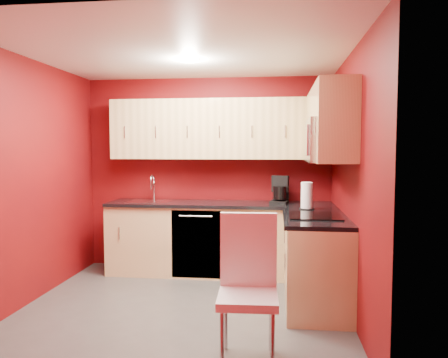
% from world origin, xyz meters
% --- Properties ---
extents(floor, '(3.20, 3.20, 0.00)m').
position_xyz_m(floor, '(0.00, 0.00, 0.00)').
color(floor, '#454240').
rests_on(floor, ground).
extents(ceiling, '(3.20, 3.20, 0.00)m').
position_xyz_m(ceiling, '(0.00, 0.00, 2.50)').
color(ceiling, white).
rests_on(ceiling, wall_back).
extents(wall_back, '(3.20, 0.00, 3.20)m').
position_xyz_m(wall_back, '(0.00, 1.50, 1.25)').
color(wall_back, '#6A0A0B').
rests_on(wall_back, floor).
extents(wall_front, '(3.20, 0.00, 3.20)m').
position_xyz_m(wall_front, '(0.00, -1.50, 1.25)').
color(wall_front, '#6A0A0B').
rests_on(wall_front, floor).
extents(wall_left, '(0.00, 3.00, 3.00)m').
position_xyz_m(wall_left, '(-1.60, 0.00, 1.25)').
color(wall_left, '#6A0A0B').
rests_on(wall_left, floor).
extents(wall_right, '(0.00, 3.00, 3.00)m').
position_xyz_m(wall_right, '(1.60, 0.00, 1.25)').
color(wall_right, '#6A0A0B').
rests_on(wall_right, floor).
extents(base_cabinets_back, '(2.80, 0.60, 0.87)m').
position_xyz_m(base_cabinets_back, '(0.20, 1.20, 0.43)').
color(base_cabinets_back, '#EAC486').
rests_on(base_cabinets_back, floor).
extents(base_cabinets_right, '(0.60, 1.30, 0.87)m').
position_xyz_m(base_cabinets_right, '(1.30, 0.25, 0.43)').
color(base_cabinets_right, '#EAC486').
rests_on(base_cabinets_right, floor).
extents(countertop_back, '(2.80, 0.63, 0.04)m').
position_xyz_m(countertop_back, '(0.20, 1.19, 0.89)').
color(countertop_back, black).
rests_on(countertop_back, base_cabinets_back).
extents(countertop_right, '(0.63, 1.27, 0.04)m').
position_xyz_m(countertop_right, '(1.29, 0.23, 0.89)').
color(countertop_right, black).
rests_on(countertop_right, base_cabinets_right).
extents(upper_cabinets_back, '(2.80, 0.35, 0.75)m').
position_xyz_m(upper_cabinets_back, '(0.20, 1.32, 1.83)').
color(upper_cabinets_back, '#DABB7B').
rests_on(upper_cabinets_back, wall_back).
extents(upper_cabinets_right, '(0.35, 1.55, 0.75)m').
position_xyz_m(upper_cabinets_right, '(1.42, 0.44, 1.89)').
color(upper_cabinets_right, '#DABB7B').
rests_on(upper_cabinets_right, wall_right).
extents(microwave, '(0.42, 0.76, 0.42)m').
position_xyz_m(microwave, '(1.39, 0.20, 1.66)').
color(microwave, silver).
rests_on(microwave, upper_cabinets_right).
extents(cooktop, '(0.50, 0.55, 0.01)m').
position_xyz_m(cooktop, '(1.28, 0.20, 0.92)').
color(cooktop, black).
rests_on(cooktop, countertop_right).
extents(sink, '(0.52, 0.42, 0.35)m').
position_xyz_m(sink, '(-0.70, 1.20, 0.94)').
color(sink, silver).
rests_on(sink, countertop_back).
extents(dishwasher_front, '(0.60, 0.02, 0.82)m').
position_xyz_m(dishwasher_front, '(-0.05, 0.91, 0.43)').
color(dishwasher_front, black).
rests_on(dishwasher_front, base_cabinets_back).
extents(downlight, '(0.20, 0.20, 0.01)m').
position_xyz_m(downlight, '(0.00, 0.30, 2.48)').
color(downlight, white).
rests_on(downlight, ceiling).
extents(coffee_maker, '(0.25, 0.30, 0.34)m').
position_xyz_m(coffee_maker, '(0.93, 1.19, 1.08)').
color(coffee_maker, black).
rests_on(coffee_maker, countertop_back).
extents(napkin_holder, '(0.16, 0.16, 0.15)m').
position_xyz_m(napkin_holder, '(0.94, 1.29, 0.99)').
color(napkin_holder, black).
rests_on(napkin_holder, countertop_back).
extents(paper_towel, '(0.21, 0.21, 0.30)m').
position_xyz_m(paper_towel, '(1.24, 0.71, 1.06)').
color(paper_towel, white).
rests_on(paper_towel, countertop_right).
extents(dining_chair, '(0.46, 0.48, 1.09)m').
position_xyz_m(dining_chair, '(0.70, -1.03, 0.54)').
color(dining_chair, white).
rests_on(dining_chair, floor).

